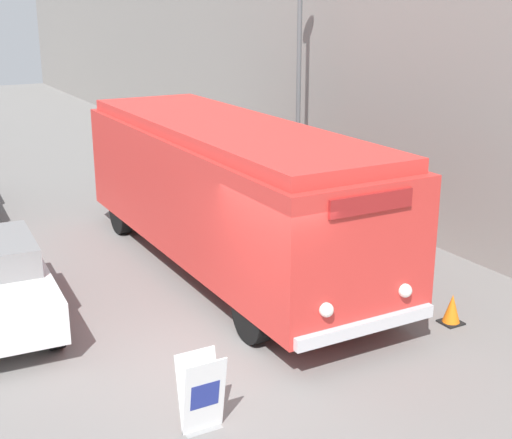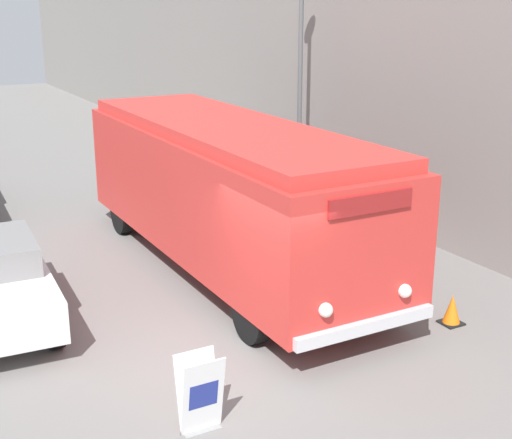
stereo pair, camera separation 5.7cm
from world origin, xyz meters
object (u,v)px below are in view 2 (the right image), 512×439
object	(u,v)px
vintage_bus	(227,187)
traffic_cone	(452,310)
sign_board	(200,394)
streetlamp	(301,46)

from	to	relation	value
vintage_bus	traffic_cone	distance (m)	5.01
sign_board	traffic_cone	world-z (taller)	sign_board
sign_board	traffic_cone	size ratio (longest dim) A/B	1.98
vintage_bus	streetlamp	distance (m)	5.51
sign_board	traffic_cone	xyz separation A→B (m)	(5.07, 0.79, -0.25)
streetlamp	vintage_bus	bearing A→B (deg)	-139.26
vintage_bus	streetlamp	xyz separation A→B (m)	(3.72, 3.20, 2.49)
traffic_cone	streetlamp	bearing A→B (deg)	78.04
sign_board	streetlamp	world-z (taller)	streetlamp
vintage_bus	traffic_cone	size ratio (longest dim) A/B	17.73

